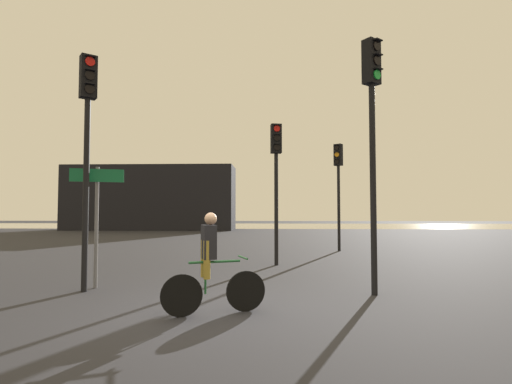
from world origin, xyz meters
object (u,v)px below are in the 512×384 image
Objects in this scene: distant_building at (151,198)px; traffic_light_far_right at (338,176)px; traffic_light_near_left at (87,128)px; traffic_light_center at (276,167)px; direction_sign_post at (97,209)px; cyclist at (211,263)px; traffic_light_near_right at (372,118)px.

traffic_light_far_right is at bearing -53.56° from distant_building.
traffic_light_center is (3.97, 4.17, -0.36)m from traffic_light_near_left.
traffic_light_far_right is (13.45, -18.22, 0.29)m from distant_building.
cyclist is at bearing 126.44° from direction_sign_post.
traffic_light_center reaches higher than direction_sign_post.
traffic_light_far_right is 0.87× the size of traffic_light_near_right.
direction_sign_post is at bearing -137.60° from traffic_light_near_left.
traffic_light_near_right is at bearing 96.29° from cyclist.
traffic_light_near_right is at bearing -64.74° from distant_building.
traffic_light_center is 6.34m from cyclist.
traffic_light_near_right reaches higher than direction_sign_post.
traffic_light_near_right is 4.68m from traffic_light_center.
distant_building is 22.65m from traffic_light_far_right.
traffic_light_center reaches higher than cyclist.
direction_sign_post is 3.57m from cyclist.
traffic_light_far_right is 0.91× the size of traffic_light_near_left.
distant_building reaches higher than traffic_light_near_left.
traffic_light_near_right reaches higher than cyclist.
traffic_light_near_right is at bearing 141.32° from traffic_light_near_left.
distant_building reaches higher than cyclist.
distant_building is at bearing 177.16° from cyclist.
traffic_light_near_right is 3.14× the size of cyclist.
traffic_light_far_right is 1.71× the size of direction_sign_post.
distant_building is at bearing -113.44° from traffic_light_near_left.
traffic_light_far_right is 1.02× the size of traffic_light_center.
traffic_light_center is at bearing 147.54° from cyclist.
traffic_light_near_right is 1.96× the size of direction_sign_post.
cyclist is at bearing 69.58° from traffic_light_center.
traffic_light_near_left is 4.18m from cyclist.
traffic_light_far_right reaches higher than traffic_light_center.
traffic_light_center is (-1.87, 4.26, -0.48)m from traffic_light_near_right.
distant_building reaches higher than direction_sign_post.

